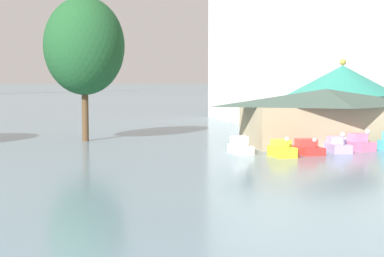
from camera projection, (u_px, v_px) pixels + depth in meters
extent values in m
cube|color=white|center=(240.00, 149.00, 45.55)|extent=(1.43, 2.64, 0.65)
cube|color=white|center=(239.00, 140.00, 45.81)|extent=(1.19, 1.20, 0.67)
cylinder|color=white|center=(245.00, 143.00, 44.49)|extent=(0.14, 0.14, 0.54)
sphere|color=white|center=(245.00, 137.00, 44.45)|extent=(0.34, 0.34, 0.34)
cube|color=yellow|center=(282.00, 152.00, 43.70)|extent=(1.51, 2.42, 0.74)
cube|color=yellow|center=(281.00, 143.00, 43.95)|extent=(1.28, 1.09, 0.50)
cylinder|color=yellow|center=(287.00, 145.00, 42.71)|extent=(0.14, 0.14, 0.49)
sphere|color=white|center=(287.00, 139.00, 42.68)|extent=(0.33, 0.33, 0.33)
cube|color=red|center=(308.00, 150.00, 45.18)|extent=(1.80, 2.80, 0.57)
cube|color=#E8423C|center=(306.00, 143.00, 45.46)|extent=(1.47, 1.30, 0.56)
cylinder|color=red|center=(314.00, 145.00, 44.09)|extent=(0.14, 0.14, 0.45)
sphere|color=white|center=(315.00, 140.00, 44.06)|extent=(0.31, 0.31, 0.31)
cube|color=#B299D8|center=(338.00, 148.00, 46.57)|extent=(1.80, 3.08, 0.67)
cube|color=#C8ADF0|center=(336.00, 140.00, 46.89)|extent=(1.38, 1.46, 0.52)
cylinder|color=#B299D8|center=(343.00, 141.00, 45.36)|extent=(0.14, 0.14, 0.61)
sphere|color=white|center=(343.00, 135.00, 45.32)|extent=(0.39, 0.39, 0.39)
cube|color=pink|center=(360.00, 146.00, 47.53)|extent=(1.89, 2.52, 0.74)
cube|color=pink|center=(358.00, 137.00, 47.74)|extent=(1.43, 1.25, 0.63)
cylinder|color=pink|center=(367.00, 138.00, 46.64)|extent=(0.14, 0.14, 0.64)
sphere|color=white|center=(367.00, 132.00, 46.59)|extent=(0.39, 0.39, 0.39)
cube|color=tan|center=(326.00, 126.00, 51.32)|extent=(13.57, 6.59, 3.40)
pyramid|color=#42564C|center=(326.00, 97.00, 51.13)|extent=(14.65, 7.58, 1.47)
cylinder|color=brown|center=(342.00, 114.00, 64.31)|extent=(8.75, 8.75, 4.00)
cone|color=teal|center=(342.00, 80.00, 64.02)|extent=(11.90, 11.90, 3.20)
sphere|color=#B7993D|center=(343.00, 62.00, 63.86)|extent=(0.70, 0.70, 0.70)
cylinder|color=brown|center=(85.00, 118.00, 54.80)|extent=(0.61, 0.61, 4.26)
ellipsoid|color=#1E5128|center=(84.00, 46.00, 54.27)|extent=(7.36, 7.36, 8.94)
cube|color=silver|center=(308.00, 27.00, 85.96)|extent=(26.09, 14.96, 26.67)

